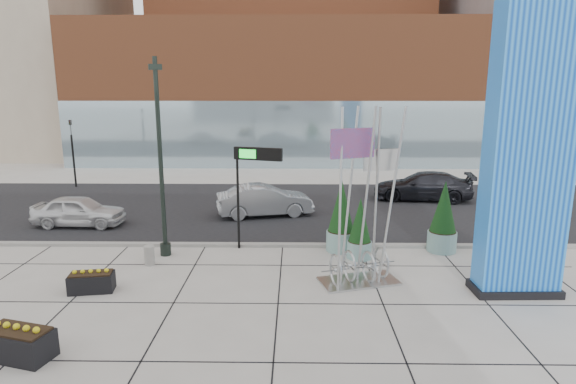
{
  "coord_description": "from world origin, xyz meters",
  "views": [
    {
      "loc": [
        1.48,
        -13.72,
        6.1
      ],
      "look_at": [
        1.24,
        2.0,
        2.61
      ],
      "focal_mm": 30.0,
      "sensor_mm": 36.0,
      "label": 1
    }
  ],
  "objects_px": {
    "concrete_bollard": "(149,255)",
    "car_white_west": "(79,211)",
    "blue_pylon": "(528,160)",
    "overhead_street_sign": "(255,162)",
    "car_silver_mid": "(265,201)",
    "lamp_post": "(162,178)",
    "public_art_sculpture": "(361,238)"
  },
  "relations": [
    {
      "from": "blue_pylon",
      "to": "public_art_sculpture",
      "type": "height_order",
      "value": "blue_pylon"
    },
    {
      "from": "public_art_sculpture",
      "to": "overhead_street_sign",
      "type": "bearing_deg",
      "value": 121.28
    },
    {
      "from": "overhead_street_sign",
      "to": "car_silver_mid",
      "type": "bearing_deg",
      "value": 106.74
    },
    {
      "from": "overhead_street_sign",
      "to": "car_silver_mid",
      "type": "distance_m",
      "value": 5.38
    },
    {
      "from": "lamp_post",
      "to": "concrete_bollard",
      "type": "relative_size",
      "value": 10.34
    },
    {
      "from": "concrete_bollard",
      "to": "car_white_west",
      "type": "xyz_separation_m",
      "value": [
        -4.51,
        4.68,
        0.33
      ]
    },
    {
      "from": "blue_pylon",
      "to": "car_silver_mid",
      "type": "relative_size",
      "value": 1.86
    },
    {
      "from": "concrete_bollard",
      "to": "car_silver_mid",
      "type": "distance_m",
      "value": 7.45
    },
    {
      "from": "blue_pylon",
      "to": "public_art_sculpture",
      "type": "xyz_separation_m",
      "value": [
        -4.56,
        0.71,
        -2.59
      ]
    },
    {
      "from": "concrete_bollard",
      "to": "overhead_street_sign",
      "type": "bearing_deg",
      "value": 26.7
    },
    {
      "from": "blue_pylon",
      "to": "overhead_street_sign",
      "type": "xyz_separation_m",
      "value": [
        -8.08,
        3.92,
        -0.69
      ]
    },
    {
      "from": "lamp_post",
      "to": "car_white_west",
      "type": "height_order",
      "value": "lamp_post"
    },
    {
      "from": "lamp_post",
      "to": "car_silver_mid",
      "type": "height_order",
      "value": "lamp_post"
    },
    {
      "from": "public_art_sculpture",
      "to": "car_silver_mid",
      "type": "height_order",
      "value": "public_art_sculpture"
    },
    {
      "from": "lamp_post",
      "to": "car_white_west",
      "type": "xyz_separation_m",
      "value": [
        -4.8,
        3.68,
        -2.22
      ]
    },
    {
      "from": "car_silver_mid",
      "to": "car_white_west",
      "type": "bearing_deg",
      "value": 89.03
    },
    {
      "from": "concrete_bollard",
      "to": "car_white_west",
      "type": "bearing_deg",
      "value": 133.91
    },
    {
      "from": "lamp_post",
      "to": "car_silver_mid",
      "type": "distance_m",
      "value": 6.77
    },
    {
      "from": "public_art_sculpture",
      "to": "concrete_bollard",
      "type": "height_order",
      "value": "public_art_sculpture"
    },
    {
      "from": "public_art_sculpture",
      "to": "car_silver_mid",
      "type": "bearing_deg",
      "value": 97.4
    },
    {
      "from": "car_white_west",
      "to": "car_silver_mid",
      "type": "distance_m",
      "value": 8.32
    },
    {
      "from": "car_white_west",
      "to": "concrete_bollard",
      "type": "bearing_deg",
      "value": -134.32
    },
    {
      "from": "blue_pylon",
      "to": "public_art_sculpture",
      "type": "bearing_deg",
      "value": 169.43
    },
    {
      "from": "blue_pylon",
      "to": "car_white_west",
      "type": "relative_size",
      "value": 2.12
    },
    {
      "from": "lamp_post",
      "to": "blue_pylon",
      "type": "bearing_deg",
      "value": -15.34
    },
    {
      "from": "public_art_sculpture",
      "to": "concrete_bollard",
      "type": "xyz_separation_m",
      "value": [
        -7.09,
        1.41,
        -1.11
      ]
    },
    {
      "from": "concrete_bollard",
      "to": "overhead_street_sign",
      "type": "distance_m",
      "value": 5.01
    },
    {
      "from": "public_art_sculpture",
      "to": "overhead_street_sign",
      "type": "distance_m",
      "value": 5.13
    },
    {
      "from": "concrete_bollard",
      "to": "overhead_street_sign",
      "type": "height_order",
      "value": "overhead_street_sign"
    },
    {
      "from": "blue_pylon",
      "to": "car_silver_mid",
      "type": "bearing_deg",
      "value": 131.29
    },
    {
      "from": "blue_pylon",
      "to": "car_white_west",
      "type": "height_order",
      "value": "blue_pylon"
    },
    {
      "from": "concrete_bollard",
      "to": "car_silver_mid",
      "type": "xyz_separation_m",
      "value": [
        3.61,
        6.5,
        0.4
      ]
    }
  ]
}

